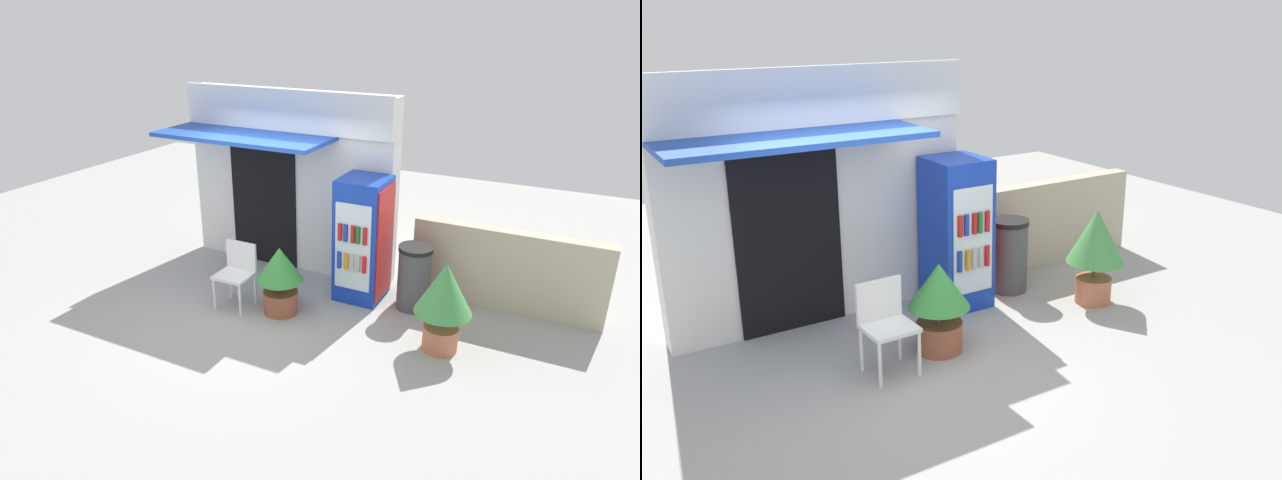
# 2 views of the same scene
# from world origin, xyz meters

# --- Properties ---
(ground) EXTENTS (16.00, 16.00, 0.00)m
(ground) POSITION_xyz_m (0.00, 0.00, 0.00)
(ground) COLOR #A3A39E
(storefront_building) EXTENTS (3.41, 1.34, 2.81)m
(storefront_building) POSITION_xyz_m (-0.24, 1.67, 1.47)
(storefront_building) COLOR silver
(storefront_building) RESTS_ON ground
(drink_cooler) EXTENTS (0.66, 0.74, 1.77)m
(drink_cooler) POSITION_xyz_m (1.24, 1.14, 0.88)
(drink_cooler) COLOR #1438B2
(drink_cooler) RESTS_ON ground
(plastic_chair) EXTENTS (0.48, 0.45, 0.90)m
(plastic_chair) POSITION_xyz_m (-0.21, 0.14, 0.54)
(plastic_chair) COLOR white
(plastic_chair) RESTS_ON ground
(potted_plant_near_shop) EXTENTS (0.63, 0.63, 0.95)m
(potted_plant_near_shop) POSITION_xyz_m (0.44, 0.21, 0.56)
(potted_plant_near_shop) COLOR #995138
(potted_plant_near_shop) RESTS_ON ground
(potted_plant_curbside) EXTENTS (0.69, 0.69, 1.14)m
(potted_plant_curbside) POSITION_xyz_m (2.63, 0.30, 0.72)
(potted_plant_curbside) COLOR #BC6B4C
(potted_plant_curbside) RESTS_ON ground
(trash_bin) EXTENTS (0.47, 0.47, 0.92)m
(trash_bin) POSITION_xyz_m (2.01, 1.15, 0.46)
(trash_bin) COLOR #47474C
(trash_bin) RESTS_ON ground
(stone_boundary_wall) EXTENTS (2.58, 0.22, 1.14)m
(stone_boundary_wall) POSITION_xyz_m (3.13, 1.70, 0.57)
(stone_boundary_wall) COLOR #B7AD93
(stone_boundary_wall) RESTS_ON ground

